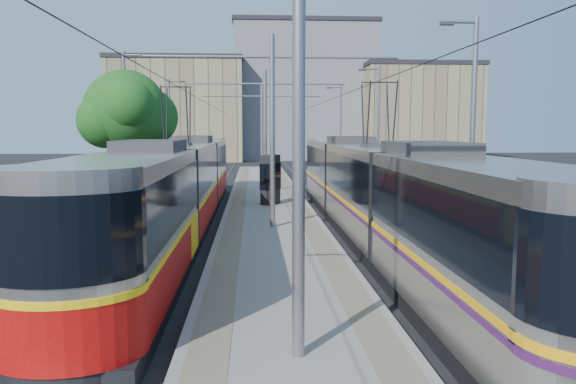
{
  "coord_description": "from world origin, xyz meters",
  "views": [
    {
      "loc": [
        -0.7,
        -12.61,
        3.9
      ],
      "look_at": [
        0.57,
        7.96,
        1.6
      ],
      "focal_mm": 35.0,
      "sensor_mm": 36.0,
      "label": 1
    }
  ],
  "objects": [
    {
      "name": "shelter",
      "position": [
        0.12,
        14.36,
        1.55
      ],
      "size": [
        1.05,
        1.26,
        2.39
      ],
      "rotation": [
        0.0,
        0.0,
        -0.43
      ],
      "color": "black",
      "rests_on": "platform"
    },
    {
      "name": "rails",
      "position": [
        0.0,
        17.0,
        0.02
      ],
      "size": [
        8.71,
        70.0,
        0.03
      ],
      "color": "gray",
      "rests_on": "ground"
    },
    {
      "name": "building_centre",
      "position": [
        6.0,
        64.0,
        8.82
      ],
      "size": [
        18.36,
        14.28,
        17.62
      ],
      "color": "gray",
      "rests_on": "ground"
    },
    {
      "name": "street_lamps",
      "position": [
        -0.0,
        21.0,
        4.18
      ],
      "size": [
        15.18,
        38.22,
        8.0
      ],
      "color": "gray",
      "rests_on": "ground"
    },
    {
      "name": "building_left",
      "position": [
        -10.0,
        60.0,
        6.33
      ],
      "size": [
        16.32,
        12.24,
        12.65
      ],
      "color": "#968E66",
      "rests_on": "ground"
    },
    {
      "name": "ground",
      "position": [
        0.0,
        0.0,
        0.0
      ],
      "size": [
        160.0,
        160.0,
        0.0
      ],
      "primitive_type": "plane",
      "color": "black",
      "rests_on": "ground"
    },
    {
      "name": "catenary",
      "position": [
        0.0,
        14.15,
        4.52
      ],
      "size": [
        9.2,
        70.0,
        7.0
      ],
      "color": "gray",
      "rests_on": "platform"
    },
    {
      "name": "tactile_strip_left",
      "position": [
        -1.45,
        17.0,
        0.3
      ],
      "size": [
        0.7,
        50.0,
        0.01
      ],
      "primitive_type": "cube",
      "color": "gray",
      "rests_on": "platform"
    },
    {
      "name": "building_right",
      "position": [
        20.0,
        58.0,
        6.02
      ],
      "size": [
        14.28,
        10.2,
        12.01
      ],
      "color": "#968E66",
      "rests_on": "ground"
    },
    {
      "name": "platform",
      "position": [
        0.0,
        17.0,
        0.15
      ],
      "size": [
        4.0,
        50.0,
        0.3
      ],
      "primitive_type": "cube",
      "color": "gray",
      "rests_on": "ground"
    },
    {
      "name": "track_arrow",
      "position": [
        -3.6,
        -3.0,
        0.01
      ],
      "size": [
        1.2,
        5.0,
        0.01
      ],
      "primitive_type": "cube",
      "color": "silver",
      "rests_on": "ground"
    },
    {
      "name": "tree",
      "position": [
        -7.12,
        17.89,
        4.75
      ],
      "size": [
        4.83,
        4.47,
        7.02
      ],
      "color": "#382314",
      "rests_on": "ground"
    },
    {
      "name": "tram_right",
      "position": [
        3.6,
        6.57,
        1.86
      ],
      "size": [
        2.43,
        27.86,
        5.5
      ],
      "color": "black",
      "rests_on": "ground"
    },
    {
      "name": "tactile_strip_right",
      "position": [
        1.45,
        17.0,
        0.3
      ],
      "size": [
        0.7,
        50.0,
        0.01
      ],
      "primitive_type": "cube",
      "color": "gray",
      "rests_on": "platform"
    },
    {
      "name": "tram_left",
      "position": [
        -3.6,
        9.11,
        1.71
      ],
      "size": [
        2.43,
        27.93,
        5.5
      ],
      "color": "black",
      "rests_on": "ground"
    }
  ]
}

